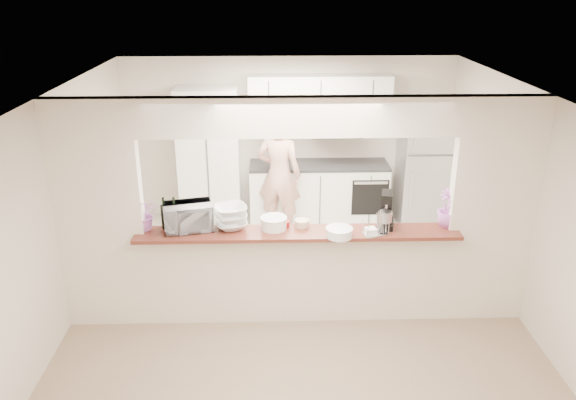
{
  "coord_description": "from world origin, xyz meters",
  "views": [
    {
      "loc": [
        -0.26,
        -5.38,
        3.56
      ],
      "look_at": [
        -0.09,
        0.3,
        1.31
      ],
      "focal_mm": 35.0,
      "sensor_mm": 36.0,
      "label": 1
    }
  ],
  "objects_px": {
    "stand_mixer": "(386,211)",
    "person": "(279,175)",
    "toaster_oven": "(188,217)",
    "refrigerator": "(424,169)"
  },
  "relations": [
    {
      "from": "toaster_oven",
      "to": "person",
      "type": "relative_size",
      "value": 0.28
    },
    {
      "from": "stand_mixer",
      "to": "person",
      "type": "distance_m",
      "value": 2.52
    },
    {
      "from": "person",
      "to": "stand_mixer",
      "type": "bearing_deg",
      "value": 133.64
    },
    {
      "from": "refrigerator",
      "to": "person",
      "type": "distance_m",
      "value": 2.24
    },
    {
      "from": "person",
      "to": "toaster_oven",
      "type": "bearing_deg",
      "value": 83.64
    },
    {
      "from": "stand_mixer",
      "to": "person",
      "type": "relative_size",
      "value": 0.22
    },
    {
      "from": "stand_mixer",
      "to": "person",
      "type": "height_order",
      "value": "person"
    },
    {
      "from": "refrigerator",
      "to": "toaster_oven",
      "type": "distance_m",
      "value": 4.14
    },
    {
      "from": "toaster_oven",
      "to": "stand_mixer",
      "type": "relative_size",
      "value": 1.29
    },
    {
      "from": "toaster_oven",
      "to": "person",
      "type": "height_order",
      "value": "person"
    }
  ]
}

